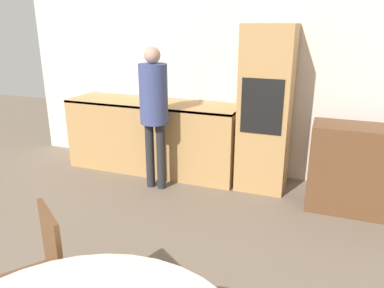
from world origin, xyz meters
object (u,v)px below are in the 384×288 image
object	(u,v)px
chair_far_left	(38,274)
sideboard	(369,171)
person_standing	(154,103)
oven_unit	(266,109)

from	to	relation	value
chair_far_left	sideboard	bearing A→B (deg)	87.63
chair_far_left	person_standing	xyz separation A→B (m)	(-0.35, 2.30, 0.53)
sideboard	person_standing	world-z (taller)	person_standing
oven_unit	person_standing	size ratio (longest dim) A/B	1.14
oven_unit	person_standing	xyz separation A→B (m)	(-1.18, -0.51, 0.08)
oven_unit	person_standing	world-z (taller)	oven_unit
sideboard	oven_unit	bearing A→B (deg)	165.13
oven_unit	person_standing	distance (m)	1.28
oven_unit	chair_far_left	xyz separation A→B (m)	(-0.82, -2.81, -0.45)
oven_unit	sideboard	bearing A→B (deg)	-14.87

